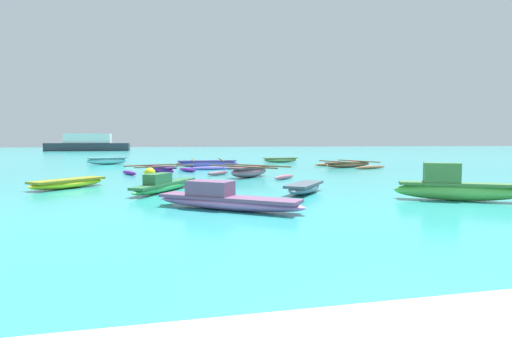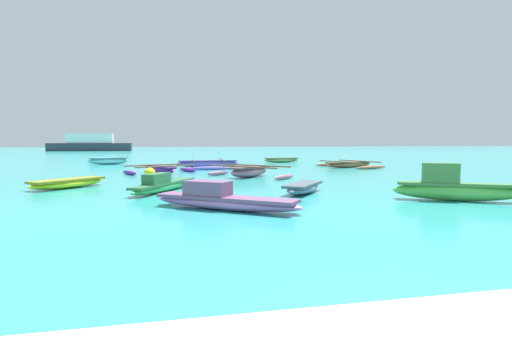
{
  "view_description": "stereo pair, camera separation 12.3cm",
  "coord_description": "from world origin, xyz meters",
  "px_view_note": "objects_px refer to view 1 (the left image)",
  "views": [
    {
      "loc": [
        -1.88,
        -2.33,
        1.64
      ],
      "look_at": [
        2.27,
        16.26,
        0.25
      ],
      "focal_mm": 28.0,
      "sensor_mm": 36.0,
      "label": 1
    },
    {
      "loc": [
        -1.76,
        -2.36,
        1.64
      ],
      "look_at": [
        2.27,
        16.26,
        0.25
      ],
      "focal_mm": 28.0,
      "sensor_mm": 36.0,
      "label": 2
    }
  ],
  "objects_px": {
    "moored_boat_9": "(304,187)",
    "moored_boat_10": "(280,160)",
    "moored_boat_1": "(249,171)",
    "moored_boat_8": "(68,183)",
    "moored_boat_0": "(455,187)",
    "moored_boat_7": "(164,185)",
    "distant_ferry": "(88,144)",
    "moored_boat_6": "(225,200)",
    "mooring_buoy_0": "(150,173)",
    "moored_boat_4": "(348,164)",
    "moored_boat_2": "(207,164)",
    "moored_boat_5": "(107,161)",
    "moored_boat_3": "(160,169)"
  },
  "relations": [
    {
      "from": "moored_boat_9",
      "to": "moored_boat_10",
      "type": "relative_size",
      "value": 0.78
    },
    {
      "from": "moored_boat_1",
      "to": "moored_boat_8",
      "type": "relative_size",
      "value": 1.48
    },
    {
      "from": "moored_boat_0",
      "to": "moored_boat_8",
      "type": "xyz_separation_m",
      "value": [
        -11.2,
        5.52,
        -0.18
      ]
    },
    {
      "from": "moored_boat_7",
      "to": "distant_ferry",
      "type": "height_order",
      "value": "distant_ferry"
    },
    {
      "from": "moored_boat_1",
      "to": "moored_boat_9",
      "type": "height_order",
      "value": "moored_boat_1"
    },
    {
      "from": "moored_boat_6",
      "to": "mooring_buoy_0",
      "type": "relative_size",
      "value": 7.28
    },
    {
      "from": "moored_boat_4",
      "to": "moored_boat_10",
      "type": "height_order",
      "value": "moored_boat_4"
    },
    {
      "from": "moored_boat_6",
      "to": "moored_boat_10",
      "type": "bearing_deg",
      "value": 107.3
    },
    {
      "from": "moored_boat_0",
      "to": "moored_boat_9",
      "type": "height_order",
      "value": "moored_boat_0"
    },
    {
      "from": "moored_boat_0",
      "to": "moored_boat_1",
      "type": "distance_m",
      "value": 9.33
    },
    {
      "from": "moored_boat_2",
      "to": "moored_boat_5",
      "type": "distance_m",
      "value": 8.24
    },
    {
      "from": "moored_boat_4",
      "to": "moored_boat_7",
      "type": "bearing_deg",
      "value": -158.06
    },
    {
      "from": "moored_boat_8",
      "to": "moored_boat_6",
      "type": "bearing_deg",
      "value": -98.63
    },
    {
      "from": "moored_boat_9",
      "to": "distant_ferry",
      "type": "height_order",
      "value": "distant_ferry"
    },
    {
      "from": "moored_boat_8",
      "to": "moored_boat_10",
      "type": "relative_size",
      "value": 0.92
    },
    {
      "from": "moored_boat_2",
      "to": "moored_boat_4",
      "type": "distance_m",
      "value": 8.95
    },
    {
      "from": "mooring_buoy_0",
      "to": "moored_boat_10",
      "type": "bearing_deg",
      "value": 51.72
    },
    {
      "from": "moored_boat_6",
      "to": "mooring_buoy_0",
      "type": "distance_m",
      "value": 8.95
    },
    {
      "from": "moored_boat_2",
      "to": "moored_boat_0",
      "type": "bearing_deg",
      "value": -68.64
    },
    {
      "from": "moored_boat_2",
      "to": "moored_boat_9",
      "type": "relative_size",
      "value": 2.01
    },
    {
      "from": "moored_boat_2",
      "to": "moored_boat_6",
      "type": "bearing_deg",
      "value": -91.57
    },
    {
      "from": "moored_boat_0",
      "to": "moored_boat_5",
      "type": "distance_m",
      "value": 23.72
    },
    {
      "from": "moored_boat_6",
      "to": "moored_boat_3",
      "type": "bearing_deg",
      "value": 135.3
    },
    {
      "from": "moored_boat_8",
      "to": "moored_boat_10",
      "type": "bearing_deg",
      "value": 2.16
    },
    {
      "from": "moored_boat_0",
      "to": "mooring_buoy_0",
      "type": "xyz_separation_m",
      "value": [
        -8.54,
        8.64,
        -0.12
      ]
    },
    {
      "from": "moored_boat_0",
      "to": "moored_boat_3",
      "type": "distance_m",
      "value": 14.2
    },
    {
      "from": "moored_boat_2",
      "to": "moored_boat_1",
      "type": "bearing_deg",
      "value": -77.83
    },
    {
      "from": "moored_boat_3",
      "to": "moored_boat_6",
      "type": "height_order",
      "value": "moored_boat_6"
    },
    {
      "from": "moored_boat_8",
      "to": "moored_boat_7",
      "type": "bearing_deg",
      "value": -76.21
    },
    {
      "from": "moored_boat_0",
      "to": "moored_boat_3",
      "type": "bearing_deg",
      "value": 154.16
    },
    {
      "from": "moored_boat_9",
      "to": "distant_ferry",
      "type": "bearing_deg",
      "value": 52.33
    },
    {
      "from": "moored_boat_8",
      "to": "moored_boat_4",
      "type": "bearing_deg",
      "value": -19.5
    },
    {
      "from": "moored_boat_1",
      "to": "moored_boat_7",
      "type": "relative_size",
      "value": 1.09
    },
    {
      "from": "moored_boat_1",
      "to": "moored_boat_9",
      "type": "distance_m",
      "value": 5.99
    },
    {
      "from": "moored_boat_10",
      "to": "distant_ferry",
      "type": "relative_size",
      "value": 0.21
    },
    {
      "from": "moored_boat_3",
      "to": "moored_boat_4",
      "type": "xyz_separation_m",
      "value": [
        11.62,
        2.23,
        -0.01
      ]
    },
    {
      "from": "moored_boat_0",
      "to": "moored_boat_4",
      "type": "xyz_separation_m",
      "value": [
        3.45,
        13.84,
        -0.18
      ]
    },
    {
      "from": "moored_boat_4",
      "to": "moored_boat_8",
      "type": "distance_m",
      "value": 16.85
    },
    {
      "from": "moored_boat_0",
      "to": "moored_boat_6",
      "type": "distance_m",
      "value": 6.44
    },
    {
      "from": "moored_boat_4",
      "to": "moored_boat_1",
      "type": "bearing_deg",
      "value": -163.64
    },
    {
      "from": "moored_boat_7",
      "to": "moored_boat_6",
      "type": "bearing_deg",
      "value": -131.01
    },
    {
      "from": "moored_boat_6",
      "to": "moored_boat_8",
      "type": "bearing_deg",
      "value": 167.35
    },
    {
      "from": "mooring_buoy_0",
      "to": "moored_boat_5",
      "type": "bearing_deg",
      "value": 106.08
    },
    {
      "from": "moored_boat_10",
      "to": "moored_boat_6",
      "type": "bearing_deg",
      "value": -114.94
    },
    {
      "from": "moored_boat_1",
      "to": "mooring_buoy_0",
      "type": "height_order",
      "value": "moored_boat_1"
    },
    {
      "from": "moored_boat_4",
      "to": "mooring_buoy_0",
      "type": "relative_size",
      "value": 9.1
    },
    {
      "from": "moored_boat_4",
      "to": "moored_boat_8",
      "type": "xyz_separation_m",
      "value": [
        -14.66,
        -8.32,
        -0.01
      ]
    },
    {
      "from": "moored_boat_0",
      "to": "moored_boat_6",
      "type": "height_order",
      "value": "moored_boat_0"
    },
    {
      "from": "moored_boat_0",
      "to": "moored_boat_10",
      "type": "bearing_deg",
      "value": 116.48
    },
    {
      "from": "moored_boat_5",
      "to": "distant_ferry",
      "type": "height_order",
      "value": "distant_ferry"
    }
  ]
}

